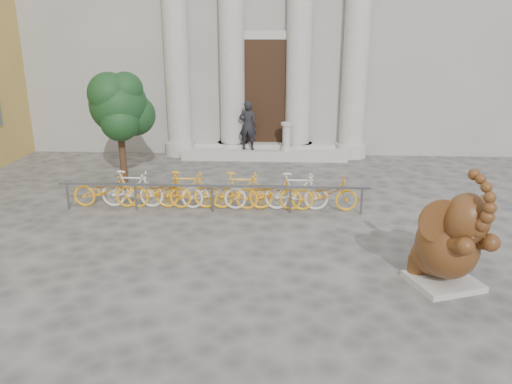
# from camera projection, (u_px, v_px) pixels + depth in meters

# --- Properties ---
(ground) EXTENTS (80.00, 80.00, 0.00)m
(ground) POSITION_uv_depth(u_px,v_px,m) (247.00, 274.00, 9.55)
(ground) COLOR #474442
(ground) RESTS_ON ground
(entrance_steps) EXTENTS (6.00, 1.20, 0.36)m
(entrance_steps) POSITION_uv_depth(u_px,v_px,m) (264.00, 153.00, 18.44)
(entrance_steps) COLOR #A8A59E
(entrance_steps) RESTS_ON ground
(elephant_statue) EXTENTS (1.53, 1.82, 2.29)m
(elephant_statue) POSITION_uv_depth(u_px,v_px,m) (449.00, 243.00, 8.89)
(elephant_statue) COLOR #A8A59E
(elephant_statue) RESTS_ON ground
(bike_rack) EXTENTS (8.00, 0.53, 1.00)m
(bike_rack) POSITION_uv_depth(u_px,v_px,m) (214.00, 190.00, 13.00)
(bike_rack) COLOR slate
(bike_rack) RESTS_ON ground
(tree) EXTENTS (1.94, 1.76, 3.36)m
(tree) POSITION_uv_depth(u_px,v_px,m) (119.00, 106.00, 14.75)
(tree) COLOR #332114
(tree) RESTS_ON ground
(pedestrian) EXTENTS (0.69, 0.49, 1.77)m
(pedestrian) POSITION_uv_depth(u_px,v_px,m) (248.00, 125.00, 17.93)
(pedestrian) COLOR black
(pedestrian) RESTS_ON entrance_steps
(balustrade_post) EXTENTS (0.42, 0.42, 1.02)m
(balustrade_post) POSITION_uv_depth(u_px,v_px,m) (286.00, 138.00, 17.92)
(balustrade_post) COLOR #A8A59E
(balustrade_post) RESTS_ON entrance_steps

